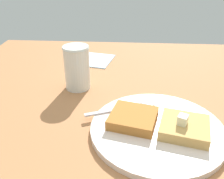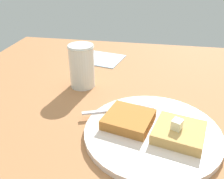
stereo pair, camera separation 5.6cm
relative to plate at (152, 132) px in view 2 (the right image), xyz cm
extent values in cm
cube|color=#AC7044|center=(4.83, -5.81, -1.81)|extent=(103.59, 103.59, 2.20)
cylinder|color=silver|center=(0.00, 0.00, -0.09)|extent=(26.70, 26.70, 1.24)
torus|color=#343831|center=(0.00, 0.00, 0.14)|extent=(26.70, 26.70, 0.80)
cube|color=tan|center=(-4.92, 1.21, 1.56)|extent=(10.85, 10.59, 2.05)
cube|color=#B36E2E|center=(4.92, -1.21, 1.56)|extent=(10.85, 10.59, 2.05)
cube|color=#EFEDC1|center=(-4.30, 1.54, 3.53)|extent=(2.34, 2.42, 1.87)
cube|color=silver|center=(10.47, -4.57, 0.72)|extent=(9.63, 4.53, 0.36)
cube|color=silver|center=(4.52, -6.93, 0.72)|extent=(3.41, 3.08, 0.36)
cube|color=silver|center=(2.04, -8.81, 0.72)|extent=(3.09, 1.48, 0.36)
cube|color=silver|center=(1.84, -8.30, 0.72)|extent=(3.09, 1.48, 0.36)
cube|color=silver|center=(1.63, -7.79, 0.72)|extent=(3.09, 1.48, 0.36)
cube|color=silver|center=(1.43, -7.27, 0.72)|extent=(3.09, 1.48, 0.36)
cylinder|color=#49230E|center=(19.35, -17.85, 2.72)|extent=(6.01, 6.01, 6.87)
cylinder|color=silver|center=(19.35, -17.85, 5.03)|extent=(6.53, 6.53, 11.48)
torus|color=silver|center=(19.35, -17.85, 10.32)|extent=(6.77, 6.77, 0.50)
cube|color=#ADC9E2|center=(18.45, -37.71, -0.56)|extent=(15.46, 14.80, 0.30)
camera|label=1|loc=(6.22, 40.56, 30.67)|focal=40.00mm
camera|label=2|loc=(0.63, 39.85, 30.67)|focal=40.00mm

